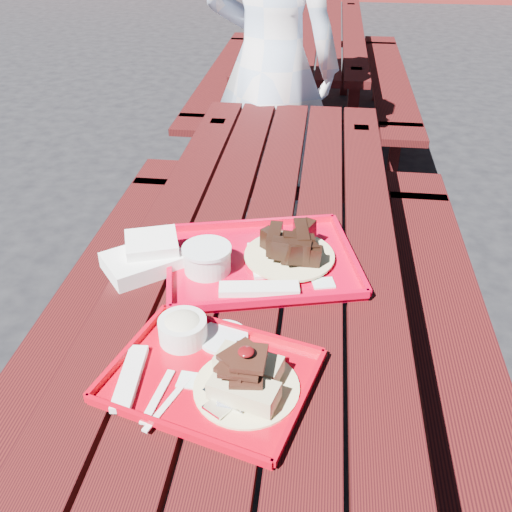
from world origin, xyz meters
name	(u,v)px	position (x,y,z in m)	size (l,w,h in m)	color
ground	(261,428)	(0.00, 0.00, 0.00)	(60.00, 60.00, 0.00)	black
picnic_table_near	(262,301)	(0.00, 0.00, 0.56)	(1.41, 2.40, 0.75)	#3C0D0B
picnic_table_far	(308,57)	(0.00, 2.80, 0.56)	(1.41, 2.40, 0.75)	#3C0D0B
near_tray	(214,364)	(-0.04, -0.49, 0.78)	(0.46, 0.40, 0.13)	#BA0013
far_tray	(258,259)	(0.00, -0.10, 0.77)	(0.56, 0.49, 0.08)	red
white_cloth	(146,257)	(-0.29, -0.13, 0.78)	(0.24, 0.23, 0.08)	white
person	(271,65)	(-0.12, 1.35, 0.89)	(0.65, 0.42, 1.77)	#C0DAFF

